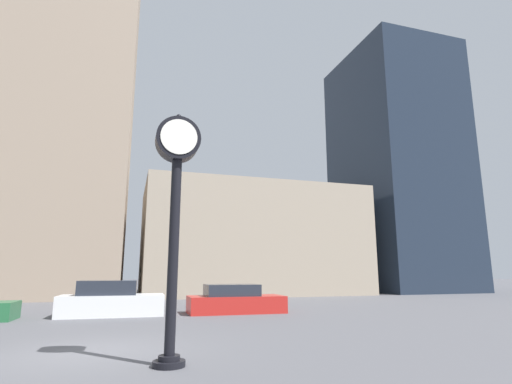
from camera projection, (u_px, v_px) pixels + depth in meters
name	position (u px, v px, depth m)	size (l,w,h in m)	color
ground_plane	(88.00, 352.00, 9.46)	(200.00, 200.00, 0.00)	#515156
building_tall_tower	(52.00, 53.00, 33.96)	(13.71, 12.00, 40.35)	gray
building_storefront_row	(249.00, 242.00, 36.04)	(18.56, 12.00, 9.12)	gray
building_glass_modern	(396.00, 169.00, 42.41)	(9.97, 12.00, 25.20)	#1E2838
street_clock	(176.00, 190.00, 8.73)	(0.98, 0.66, 5.39)	black
car_white	(111.00, 301.00, 17.38)	(4.41, 2.00, 1.51)	silver
car_red	(235.00, 301.00, 18.67)	(4.49, 2.05, 1.30)	red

